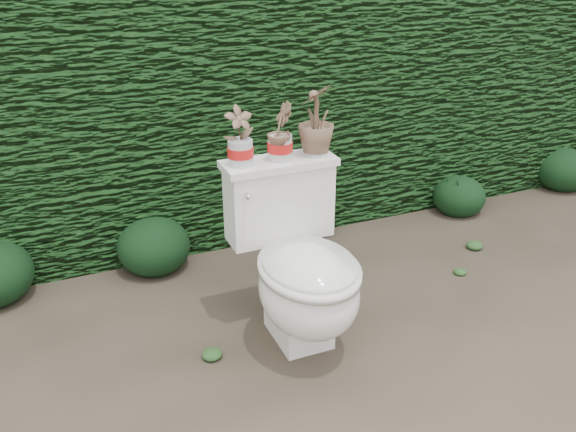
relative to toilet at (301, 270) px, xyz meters
name	(u,v)px	position (x,y,z in m)	size (l,w,h in m)	color
ground	(329,352)	(0.07, -0.14, -0.36)	(60.00, 60.00, 0.00)	brown
hedge	(213,91)	(0.07, 1.46, 0.44)	(8.00, 1.00, 1.60)	#1B4818
toilet	(301,270)	(0.00, 0.00, 0.00)	(0.50, 0.68, 0.78)	white
potted_plant_left	(240,138)	(-0.17, 0.24, 0.54)	(0.13, 0.08, 0.24)	#1F6524
potted_plant_center	(280,133)	(0.01, 0.24, 0.54)	(0.13, 0.10, 0.23)	#1F6524
potted_plant_right	(316,122)	(0.18, 0.24, 0.57)	(0.16, 0.16, 0.29)	#1F6524
liriope_clump_2	(153,241)	(-0.46, 0.90, -0.20)	(0.39, 0.39, 0.31)	black
liriope_clump_3	(304,208)	(0.47, 0.99, -0.20)	(0.38, 0.38, 0.30)	black
liriope_clump_4	(460,192)	(1.52, 0.86, -0.22)	(0.34, 0.34, 0.27)	black
liriope_clump_5	(564,166)	(2.47, 0.92, -0.20)	(0.39, 0.39, 0.31)	black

